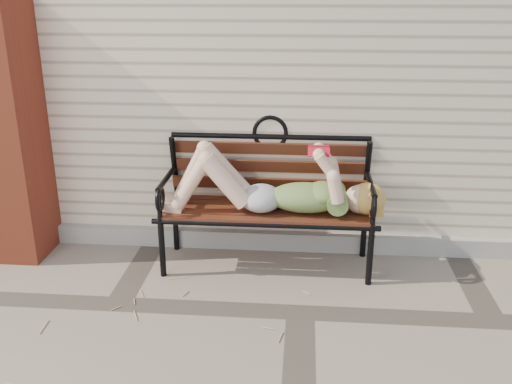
{
  "coord_description": "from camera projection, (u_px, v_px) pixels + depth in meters",
  "views": [
    {
      "loc": [
        -0.02,
        -3.32,
        2.06
      ],
      "look_at": [
        -0.34,
        0.49,
        0.67
      ],
      "focal_mm": 40.0,
      "sensor_mm": 36.0,
      "label": 1
    }
  ],
  "objects": [
    {
      "name": "ground",
      "position": [
        301.0,
        312.0,
        3.81
      ],
      "size": [
        80.0,
        80.0,
        0.0
      ],
      "primitive_type": "plane",
      "color": "#7B6E5F",
      "rests_on": "ground"
    },
    {
      "name": "house_wall",
      "position": [
        307.0,
        40.0,
        6.1
      ],
      "size": [
        8.0,
        4.0,
        3.0
      ],
      "primitive_type": "cube",
      "color": "beige",
      "rests_on": "ground"
    },
    {
      "name": "foundation_strip",
      "position": [
        302.0,
        241.0,
        4.69
      ],
      "size": [
        8.0,
        0.1,
        0.15
      ],
      "primitive_type": "cube",
      "color": "#9D978E",
      "rests_on": "ground"
    },
    {
      "name": "brick_pillar",
      "position": [
        4.0,
        132.0,
        4.35
      ],
      "size": [
        0.5,
        0.5,
        2.0
      ],
      "primitive_type": "cube",
      "color": "#A84026",
      "rests_on": "ground"
    },
    {
      "name": "garden_bench",
      "position": [
        268.0,
        185.0,
        4.34
      ],
      "size": [
        1.73,
        0.69,
        1.12
      ],
      "color": "black",
      "rests_on": "ground"
    },
    {
      "name": "reading_woman",
      "position": [
        269.0,
        186.0,
        4.2
      ],
      "size": [
        1.63,
        0.37,
        0.51
      ],
      "color": "#0A434A",
      "rests_on": "ground"
    },
    {
      "name": "straw_scatter",
      "position": [
        101.0,
        304.0,
        3.9
      ],
      "size": [
        2.91,
        1.43,
        0.01
      ],
      "color": "tan",
      "rests_on": "ground"
    }
  ]
}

